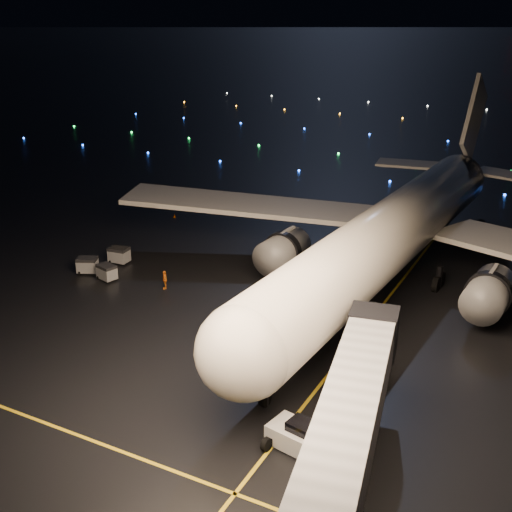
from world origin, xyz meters
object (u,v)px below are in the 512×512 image
at_px(crew_c, 165,280).
at_px(pushback_tug, 301,435).
at_px(belt_loader, 234,324).
at_px(baggage_cart_2, 88,265).
at_px(baggage_cart_0, 119,255).
at_px(airliner, 407,189).
at_px(baggage_cart_1, 107,272).

bearing_deg(crew_c, pushback_tug, 19.77).
height_order(belt_loader, baggage_cart_2, belt_loader).
bearing_deg(crew_c, baggage_cart_0, -145.16).
height_order(pushback_tug, baggage_cart_0, pushback_tug).
height_order(airliner, baggage_cart_0, airliner).
distance_m(pushback_tug, belt_loader, 14.69).
height_order(airliner, baggage_cart_1, airliner).
bearing_deg(belt_loader, pushback_tug, -22.79).
relative_size(belt_loader, crew_c, 3.19).
height_order(airliner, pushback_tug, airliner).
bearing_deg(belt_loader, baggage_cart_2, -173.60).
bearing_deg(baggage_cart_0, baggage_cart_2, -110.88).
bearing_deg(pushback_tug, airliner, 105.34).
xyz_separation_m(baggage_cart_1, baggage_cart_2, (-2.92, 0.49, 0.05)).
relative_size(pushback_tug, baggage_cart_1, 2.18).
xyz_separation_m(crew_c, baggage_cart_2, (-9.32, -0.43, -0.10)).
distance_m(belt_loader, baggage_cart_2, 21.13).
bearing_deg(baggage_cart_2, crew_c, -21.68).
relative_size(pushback_tug, baggage_cart_0, 2.02).
distance_m(airliner, belt_loader, 23.01).
distance_m(crew_c, baggage_cart_2, 9.33).
distance_m(pushback_tug, baggage_cart_0, 35.66).
height_order(belt_loader, baggage_cart_0, belt_loader).
distance_m(airliner, baggage_cart_0, 30.63).
distance_m(crew_c, baggage_cart_1, 6.47).
height_order(baggage_cart_0, baggage_cart_2, baggage_cart_0).
bearing_deg(pushback_tug, belt_loader, 146.51).
xyz_separation_m(belt_loader, baggage_cart_0, (-19.32, 9.29, -0.59)).
bearing_deg(pushback_tug, crew_c, 153.92).
relative_size(crew_c, baggage_cart_0, 0.93).
xyz_separation_m(belt_loader, crew_c, (-11.06, 5.96, -0.51)).
relative_size(pushback_tug, baggage_cart_2, 2.06).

